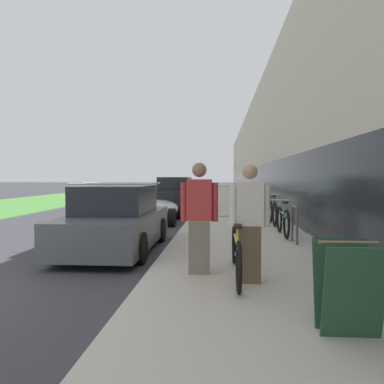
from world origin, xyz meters
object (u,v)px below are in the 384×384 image
Objects in this scene: cruiser_bike_nearest at (283,221)px; cruiser_bike_middle at (272,212)px; parked_sedan_curbside at (116,221)px; vintage_roadster_curbside at (154,210)px; tandem_bicycle at (236,252)px; person_rider at (250,223)px; person_bystander at (199,218)px; parked_sedan_far at (175,194)px; cruiser_bike_farthest at (262,206)px; bike_rack_hoop at (295,220)px; sandwich_board_sign at (348,287)px.

cruiser_bike_nearest is 1.04× the size of cruiser_bike_middle.
parked_sedan_curbside reaches higher than vintage_roadster_curbside.
cruiser_bike_nearest is at bearing -41.90° from vintage_roadster_curbside.
tandem_bicycle is 8.12m from vintage_roadster_curbside.
person_rider is 0.42× the size of parked_sedan_curbside.
person_bystander is at bearing -116.22° from cruiser_bike_nearest.
parked_sedan_far is at bearing 100.78° from tandem_bicycle.
parked_sedan_curbside is at bearing -135.70° from cruiser_bike_middle.
person_rider is 8.97m from cruiser_bike_farthest.
bike_rack_hoop is 0.18× the size of parked_sedan_far.
tandem_bicycle is 1.39× the size of person_rider.
bike_rack_hoop is 6.19m from vintage_roadster_curbside.
cruiser_bike_middle is (-0.06, 3.24, -0.11)m from bike_rack_hoop.
person_rider is at bearing -105.19° from cruiser_bike_nearest.
cruiser_bike_farthest is at bearing 82.68° from person_rider.
parked_sedan_curbside is at bearing -89.72° from parked_sedan_far.
tandem_bicycle is 1.29× the size of cruiser_bike_farthest.
cruiser_bike_farthest reaches higher than sandwich_board_sign.
cruiser_bike_nearest is at bearing 71.52° from tandem_bicycle.
vintage_roadster_curbside is (-4.10, 4.64, -0.18)m from bike_rack_hoop.
cruiser_bike_farthest is 6.39m from parked_sedan_far.
sandwich_board_sign is at bearing -95.41° from bike_rack_hoop.
parked_sedan_curbside is (-3.86, -6.16, 0.13)m from cruiser_bike_farthest.
bike_rack_hoop is at bearing 54.81° from person_bystander.
cruiser_bike_middle is 0.37× the size of parked_sedan_far.
cruiser_bike_farthest is 10.60m from sandwich_board_sign.
cruiser_bike_middle is 5.51m from parked_sedan_curbside.
parked_sedan_curbside reaches higher than bike_rack_hoop.
parked_sedan_curbside is at bearing -157.11° from cruiser_bike_nearest.
cruiser_bike_middle is 0.45× the size of vintage_roadster_curbside.
parked_sedan_far reaches higher than bike_rack_hoop.
vintage_roadster_curbside is 0.81× the size of parked_sedan_far.
cruiser_bike_nearest is at bearing 74.81° from person_rider.
tandem_bicycle is at bearing 116.27° from sandwich_board_sign.
cruiser_bike_middle is 8.30m from sandwich_board_sign.
person_rider is 6.71m from cruiser_bike_middle.
parked_sedan_far is (0.04, 5.97, 0.27)m from vintage_roadster_curbside.
cruiser_bike_farthest is (1.14, 8.89, -0.45)m from person_rider.
person_rider is at bearing 115.39° from sandwich_board_sign.
cruiser_bike_middle is at bearing 44.30° from parked_sedan_curbside.
vintage_roadster_curbside is at bearing 160.99° from cruiser_bike_middle.
parked_sedan_curbside is at bearing 136.23° from tandem_bicycle.
person_rider reaches higher than bike_rack_hoop.
person_rider is at bearing -111.13° from bike_rack_hoop.
person_rider reaches higher than sandwich_board_sign.
cruiser_bike_middle is at bearing 72.16° from person_bystander.
tandem_bicycle is 1.36× the size of cruiser_bike_middle.
tandem_bicycle is at bearing -79.22° from parked_sedan_far.
sandwich_board_sign is at bearing -63.73° from tandem_bicycle.
parked_sedan_far reaches higher than cruiser_bike_middle.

